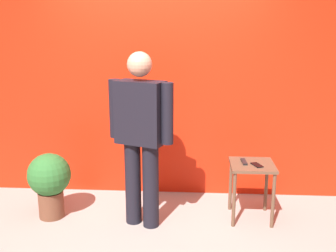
{
  "coord_description": "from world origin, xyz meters",
  "views": [
    {
      "loc": [
        0.4,
        -3.26,
        1.92
      ],
      "look_at": [
        0.15,
        0.55,
        0.97
      ],
      "focal_mm": 42.11,
      "sensor_mm": 36.0,
      "label": 1
    }
  ],
  "objects": [
    {
      "name": "tv_remote",
      "position": [
        0.93,
        0.57,
        0.61
      ],
      "size": [
        0.05,
        0.17,
        0.02
      ],
      "primitive_type": "cube",
      "rotation": [
        0.0,
        0.0,
        0.05
      ],
      "color": "black",
      "rests_on": "side_table"
    },
    {
      "name": "back_wall_red",
      "position": [
        0.0,
        1.22,
        1.42
      ],
      "size": [
        5.34,
        0.12,
        2.85
      ],
      "primitive_type": "cube",
      "color": "red",
      "rests_on": "ground_plane"
    },
    {
      "name": "cell_phone",
      "position": [
        1.05,
        0.49,
        0.6
      ],
      "size": [
        0.12,
        0.16,
        0.01
      ],
      "primitive_type": "cube",
      "rotation": [
        0.0,
        0.0,
        0.38
      ],
      "color": "black",
      "rests_on": "side_table"
    },
    {
      "name": "ground_plane",
      "position": [
        0.0,
        0.0,
        0.0
      ],
      "size": [
        12.0,
        12.0,
        0.0
      ],
      "primitive_type": "plane",
      "color": "#9E9991"
    },
    {
      "name": "potted_plant",
      "position": [
        -1.06,
        0.44,
        0.41
      ],
      "size": [
        0.44,
        0.44,
        0.69
      ],
      "color": "brown",
      "rests_on": "ground_plane"
    },
    {
      "name": "side_table",
      "position": [
        1.01,
        0.54,
        0.48
      ],
      "size": [
        0.44,
        0.44,
        0.6
      ],
      "color": "brown",
      "rests_on": "ground_plane"
    },
    {
      "name": "standing_person",
      "position": [
        -0.09,
        0.35,
        0.96
      ],
      "size": [
        0.67,
        0.38,
        1.72
      ],
      "color": "black",
      "rests_on": "ground_plane"
    }
  ]
}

